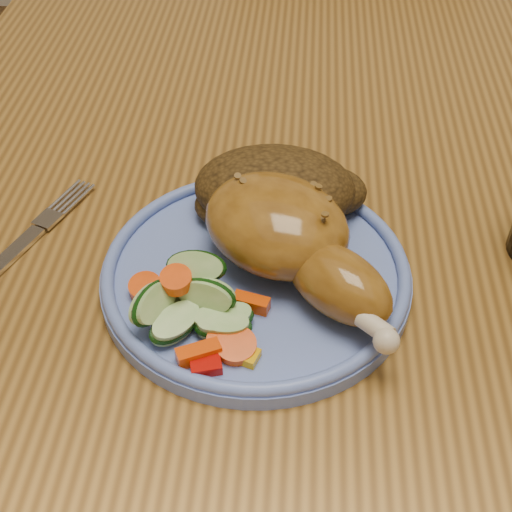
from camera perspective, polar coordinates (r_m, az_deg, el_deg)
name	(u,v)px	position (r m, az deg, el deg)	size (l,w,h in m)	color
dining_table	(375,280)	(0.67, 9.48, -1.92)	(0.90, 1.40, 0.75)	brown
chair_far	(346,93)	(1.27, 7.23, 12.79)	(0.42, 0.42, 0.91)	#4C2D16
plate	(256,276)	(0.54, 0.00, -1.63)	(0.23, 0.23, 0.01)	#5B74C5
plate_rim	(256,266)	(0.53, 0.00, -0.79)	(0.23, 0.23, 0.01)	#5B74C5
chicken_leg	(291,238)	(0.52, 2.80, 1.45)	(0.17, 0.18, 0.06)	#8D5E1D
rice_pilaf	(278,190)	(0.57, 1.78, 5.30)	(0.14, 0.09, 0.06)	#422C10
vegetable_pile	(197,309)	(0.49, -4.77, -4.21)	(0.10, 0.09, 0.05)	#A50A05
fork	(12,253)	(0.59, -18.91, 0.24)	(0.07, 0.15, 0.00)	silver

